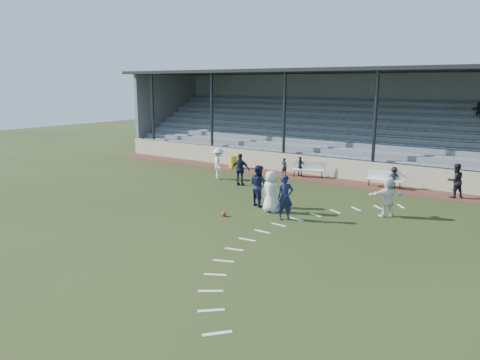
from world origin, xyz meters
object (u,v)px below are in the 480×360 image
object	(u,v)px
bench_left	(309,168)
official	(455,181)
bench_right	(385,177)
player_navy_lead	(285,197)
trash_bin	(233,162)
player_white_lead	(271,192)
football	(224,214)

from	to	relation	value
bench_left	official	bearing A→B (deg)	-23.35
bench_left	bench_right	world-z (taller)	same
official	bench_right	bearing A→B (deg)	-50.01
bench_right	player_navy_lead	bearing A→B (deg)	-103.28
bench_left	bench_right	distance (m)	4.81
bench_right	official	xyz separation A→B (m)	(3.64, -0.28, 0.31)
trash_bin	player_white_lead	distance (m)	11.14
football	official	xyz separation A→B (m)	(7.48, 9.43, 0.79)
bench_right	football	world-z (taller)	bench_right
trash_bin	bench_right	bearing A→B (deg)	0.23
bench_left	trash_bin	distance (m)	5.61
bench_left	football	world-z (taller)	bench_left
football	player_navy_lead	size ratio (longest dim) A/B	0.11
bench_right	player_navy_lead	distance (m)	8.73
bench_right	official	bearing A→B (deg)	-8.26
trash_bin	player_white_lead	xyz separation A→B (m)	(7.86, -7.88, 0.50)
bench_left	official	world-z (taller)	official
bench_left	trash_bin	xyz separation A→B (m)	(-5.61, -0.25, -0.14)
bench_left	bench_right	size ratio (longest dim) A/B	1.00
trash_bin	player_navy_lead	bearing A→B (deg)	-43.61
official	bench_left	bearing A→B (deg)	-48.90
player_navy_lead	official	xyz separation A→B (m)	(5.06, 8.32, -0.08)
bench_right	football	distance (m)	10.45
bench_left	player_navy_lead	xyz separation A→B (m)	(3.38, -8.81, 0.38)
football	player_navy_lead	distance (m)	2.79
trash_bin	football	size ratio (longest dim) A/B	4.03
player_navy_lead	official	bearing A→B (deg)	15.97
trash_bin	football	distance (m)	11.70
player_white_lead	trash_bin	bearing A→B (deg)	-42.74
bench_left	trash_bin	bearing A→B (deg)	162.47
bench_right	football	xyz separation A→B (m)	(-3.84, -9.71, -0.48)
football	official	distance (m)	12.06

